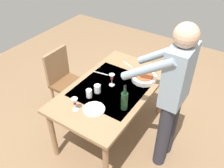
{
  "coord_description": "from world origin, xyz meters",
  "views": [
    {
      "loc": [
        1.81,
        1.19,
        2.45
      ],
      "look_at": [
        0.0,
        0.0,
        0.79
      ],
      "focal_mm": 38.47,
      "sensor_mm": 36.0,
      "label": 1
    }
  ],
  "objects": [
    {
      "name": "dining_table",
      "position": [
        0.0,
        0.0,
        0.66
      ],
      "size": [
        1.48,
        0.87,
        0.74
      ],
      "color": "#93704C",
      "rests_on": "ground_plane"
    },
    {
      "name": "serving_bowl_pasta",
      "position": [
        -0.33,
        0.24,
        0.77
      ],
      "size": [
        0.3,
        0.3,
        0.07
      ],
      "color": "white",
      "rests_on": "dining_table"
    },
    {
      "name": "person_server",
      "position": [
        -0.02,
        0.69,
        0.96
      ],
      "size": [
        0.42,
        0.61,
        1.69
      ],
      "color": "#2D2D38",
      "rests_on": "ground_plane"
    },
    {
      "name": "dinner_plate_near",
      "position": [
        0.41,
        0.05,
        0.75
      ],
      "size": [
        0.23,
        0.23,
        0.01
      ],
      "primitive_type": "cylinder",
      "color": "white",
      "rests_on": "dining_table"
    },
    {
      "name": "water_cup_near_right",
      "position": [
        0.16,
        -0.09,
        0.79
      ],
      "size": [
        0.07,
        0.07,
        0.09
      ],
      "primitive_type": "cylinder",
      "color": "silver",
      "rests_on": "dining_table"
    },
    {
      "name": "wine_bottle",
      "position": [
        0.22,
        0.3,
        0.85
      ],
      "size": [
        0.07,
        0.07,
        0.3
      ],
      "color": "black",
      "rests_on": "dining_table"
    },
    {
      "name": "wine_glass_left",
      "position": [
        -0.04,
        -0.03,
        0.84
      ],
      "size": [
        0.07,
        0.07,
        0.15
      ],
      "color": "white",
      "rests_on": "dining_table"
    },
    {
      "name": "chair_near",
      "position": [
        -0.04,
        -0.81,
        0.53
      ],
      "size": [
        0.4,
        0.4,
        0.91
      ],
      "color": "brown",
      "rests_on": "ground_plane"
    },
    {
      "name": "water_cup_near_left",
      "position": [
        0.27,
        -0.12,
        0.79
      ],
      "size": [
        0.07,
        0.07,
        0.1
      ],
      "primitive_type": "cylinder",
      "color": "silver",
      "rests_on": "dining_table"
    },
    {
      "name": "wine_glass_right",
      "position": [
        0.51,
        -0.11,
        0.84
      ],
      "size": [
        0.07,
        0.07,
        0.15
      ],
      "color": "white",
      "rests_on": "dining_table"
    },
    {
      "name": "ground_plane",
      "position": [
        0.0,
        0.0,
        0.0
      ],
      "size": [
        6.0,
        6.0,
        0.0
      ],
      "primitive_type": "plane",
      "color": "#846647"
    },
    {
      "name": "table_knife",
      "position": [
        -0.16,
        -0.27,
        0.74
      ],
      "size": [
        0.05,
        0.2,
        0.0
      ],
      "primitive_type": "cube",
      "rotation": [
        0.0,
        0.0,
        0.16
      ],
      "color": "silver",
      "rests_on": "dining_table"
    },
    {
      "name": "table_fork",
      "position": [
        -0.52,
        -0.09,
        0.74
      ],
      "size": [
        0.07,
        0.17,
        0.0
      ],
      "primitive_type": "cube",
      "rotation": [
        0.0,
        0.0,
        -0.33
      ],
      "color": "silver",
      "rests_on": "dining_table"
    }
  ]
}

